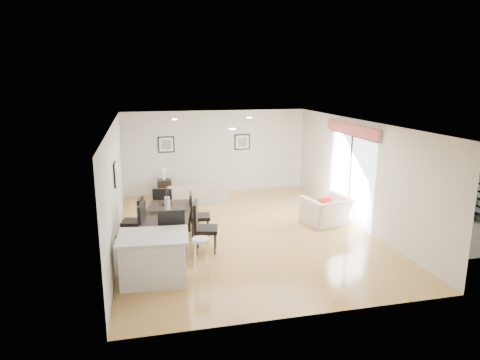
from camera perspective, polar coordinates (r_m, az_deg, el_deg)
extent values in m
plane|color=tan|center=(10.70, 0.53, -6.87)|extent=(8.00, 8.00, 0.00)
cube|color=silver|center=(14.16, -3.29, 3.78)|extent=(6.00, 0.04, 2.70)
cube|color=silver|center=(6.66, 8.76, -7.47)|extent=(6.00, 0.04, 2.70)
cube|color=silver|center=(10.06, -16.31, -0.70)|extent=(0.04, 8.00, 2.70)
cube|color=silver|center=(11.38, 15.38, 0.96)|extent=(0.04, 8.00, 2.70)
cube|color=white|center=(10.09, 0.56, 7.67)|extent=(6.00, 8.00, 0.02)
imported|color=#A29A84|center=(13.14, -6.48, -1.70)|extent=(2.15, 0.98, 0.61)
imported|color=silver|center=(11.30, 11.50, -4.07)|extent=(1.33, 1.23, 0.73)
imported|color=#395D27|center=(12.85, 27.69, -3.28)|extent=(0.65, 0.57, 0.72)
imported|color=#395D27|center=(14.47, 21.32, -1.19)|extent=(0.34, 0.34, 0.59)
cube|color=black|center=(9.68, -9.62, -4.36)|extent=(1.28, 2.09, 0.07)
cylinder|color=black|center=(9.02, -12.80, -8.61)|extent=(0.08, 0.08, 0.75)
cylinder|color=black|center=(10.72, -11.33, -4.97)|extent=(0.08, 0.08, 0.75)
cylinder|color=black|center=(8.93, -7.35, -8.62)|extent=(0.08, 0.08, 0.75)
cylinder|color=black|center=(10.64, -6.78, -4.94)|extent=(0.08, 0.08, 0.75)
cube|color=black|center=(9.29, -14.22, -6.98)|extent=(0.64, 0.64, 0.09)
cube|color=black|center=(9.13, -12.92, -5.03)|extent=(0.19, 0.54, 0.64)
cylinder|color=black|center=(9.63, -15.05, -8.14)|extent=(0.04, 0.04, 0.49)
cylinder|color=black|center=(9.54, -12.59, -8.22)|extent=(0.04, 0.04, 0.49)
cylinder|color=black|center=(9.26, -15.70, -9.08)|extent=(0.04, 0.04, 0.49)
cylinder|color=black|center=(9.16, -13.14, -9.17)|extent=(0.04, 0.04, 0.49)
cube|color=black|center=(10.24, -14.13, -5.46)|extent=(0.55, 0.55, 0.08)
cube|color=black|center=(10.11, -13.10, -3.90)|extent=(0.15, 0.47, 0.56)
cylinder|color=black|center=(10.53, -14.81, -6.44)|extent=(0.04, 0.04, 0.43)
cylinder|color=black|center=(10.45, -12.85, -6.48)|extent=(0.04, 0.04, 0.43)
cylinder|color=black|center=(10.20, -15.28, -7.13)|extent=(0.04, 0.04, 0.43)
cylinder|color=black|center=(10.12, -13.26, -7.17)|extent=(0.04, 0.04, 0.43)
cube|color=black|center=(9.39, -4.55, -6.59)|extent=(0.60, 0.60, 0.09)
cube|color=black|center=(9.30, -5.94, -4.74)|extent=(0.17, 0.51, 0.60)
cylinder|color=black|center=(9.29, -3.36, -8.60)|extent=(0.04, 0.04, 0.46)
cylinder|color=black|center=(9.31, -5.82, -8.59)|extent=(0.04, 0.04, 0.46)
cylinder|color=black|center=(9.66, -3.28, -7.72)|extent=(0.04, 0.04, 0.46)
cylinder|color=black|center=(9.68, -5.63, -7.71)|extent=(0.04, 0.04, 0.46)
cube|color=black|center=(10.31, -5.37, -4.91)|extent=(0.52, 0.52, 0.08)
cube|color=black|center=(10.22, -6.58, -3.35)|extent=(0.11, 0.48, 0.57)
cylinder|color=black|center=(10.23, -4.25, -6.59)|extent=(0.04, 0.04, 0.44)
cylinder|color=black|center=(10.22, -6.36, -6.65)|extent=(0.04, 0.04, 0.44)
cylinder|color=black|center=(10.58, -4.36, -5.90)|extent=(0.04, 0.04, 0.44)
cylinder|color=black|center=(10.57, -6.40, -5.96)|extent=(0.04, 0.04, 0.44)
cube|color=black|center=(8.54, -8.98, -8.61)|extent=(0.56, 0.56, 0.09)
cube|color=black|center=(8.64, -9.09, -6.00)|extent=(0.53, 0.10, 0.63)
cylinder|color=black|center=(8.46, -10.30, -10.99)|extent=(0.04, 0.04, 0.48)
cylinder|color=black|center=(8.84, -10.30, -9.89)|extent=(0.04, 0.04, 0.48)
cylinder|color=black|center=(8.47, -7.45, -10.87)|extent=(0.04, 0.04, 0.48)
cylinder|color=black|center=(8.85, -7.58, -9.78)|extent=(0.04, 0.04, 0.48)
cube|color=black|center=(11.02, -10.01, -3.85)|extent=(0.58, 0.58, 0.08)
cube|color=black|center=(10.74, -10.29, -2.64)|extent=(0.48, 0.18, 0.57)
cylinder|color=black|center=(11.24, -8.83, -4.85)|extent=(0.04, 0.04, 0.44)
cylinder|color=black|center=(10.89, -9.18, -5.46)|extent=(0.04, 0.04, 0.44)
cylinder|color=black|center=(11.31, -10.70, -4.81)|extent=(0.04, 0.04, 0.44)
cylinder|color=black|center=(10.97, -11.11, -5.41)|extent=(0.04, 0.04, 0.44)
cylinder|color=white|center=(9.62, -9.67, -3.20)|extent=(0.12, 0.12, 0.34)
cylinder|color=black|center=(9.69, -7.89, -4.05)|extent=(0.33, 0.33, 0.01)
cylinder|color=black|center=(9.68, -7.89, -3.88)|extent=(0.18, 0.18, 0.05)
cylinder|color=black|center=(10.19, -9.83, -3.25)|extent=(0.33, 0.33, 0.01)
cylinder|color=black|center=(10.18, -9.84, -3.09)|extent=(0.18, 0.18, 0.05)
cylinder|color=black|center=(9.66, -11.38, -4.24)|extent=(0.33, 0.33, 0.01)
cylinder|color=black|center=(9.65, -11.39, -4.08)|extent=(0.18, 0.18, 0.05)
cylinder|color=black|center=(9.16, -9.41, -5.15)|extent=(0.33, 0.33, 0.01)
cylinder|color=black|center=(9.15, -9.42, -4.97)|extent=(0.18, 0.18, 0.05)
cube|color=black|center=(11.44, -8.47, -4.54)|extent=(1.11, 0.71, 0.43)
cube|color=black|center=(13.89, -10.03, -1.09)|extent=(0.43, 0.43, 0.57)
cylinder|color=white|center=(13.80, -10.09, 0.36)|extent=(0.09, 0.09, 0.16)
cone|color=silver|center=(13.76, -10.12, 1.09)|extent=(0.19, 0.19, 0.21)
cube|color=#AD1617|center=(11.10, 11.28, -3.14)|extent=(0.37, 0.24, 0.35)
cube|color=white|center=(8.25, -11.40, -10.33)|extent=(1.25, 0.98, 0.84)
cube|color=silver|center=(8.09, -11.55, -7.41)|extent=(1.36, 1.08, 0.06)
cylinder|color=silver|center=(8.20, -5.22, -7.94)|extent=(0.34, 0.34, 0.05)
cylinder|color=silver|center=(8.45, -4.50, -9.91)|extent=(0.02, 0.02, 0.73)
cylinder|color=silver|center=(8.43, -6.06, -10.03)|extent=(0.02, 0.02, 0.73)
cylinder|color=silver|center=(8.22, -5.86, -10.65)|extent=(0.02, 0.02, 0.73)
cylinder|color=silver|center=(8.25, -4.25, -10.53)|extent=(0.02, 0.02, 0.73)
cube|color=black|center=(13.90, -9.81, 4.69)|extent=(0.52, 0.03, 0.52)
cube|color=white|center=(13.90, -9.81, 4.69)|extent=(0.44, 0.04, 0.44)
cube|color=#51514C|center=(13.90, -9.81, 4.69)|extent=(0.30, 0.04, 0.30)
cube|color=black|center=(14.26, 0.30, 5.10)|extent=(0.52, 0.03, 0.52)
cube|color=white|center=(14.26, 0.30, 5.10)|extent=(0.44, 0.04, 0.44)
cube|color=#51514C|center=(14.26, 0.30, 5.10)|extent=(0.30, 0.04, 0.30)
cube|color=black|center=(9.79, -16.31, 0.73)|extent=(0.03, 0.52, 0.52)
cube|color=white|center=(9.79, -16.31, 0.73)|extent=(0.04, 0.44, 0.44)
cube|color=#51514C|center=(9.79, -16.31, 0.73)|extent=(0.04, 0.30, 0.30)
cube|color=white|center=(11.68, 14.54, 0.19)|extent=(0.02, 2.40, 2.25)
cube|color=black|center=(11.67, 14.45, 0.19)|extent=(0.03, 0.05, 2.25)
cube|color=black|center=(11.47, 14.78, 5.76)|extent=(0.03, 2.50, 0.05)
cube|color=maroon|center=(11.44, 14.65, 6.55)|extent=(0.10, 2.70, 0.28)
plane|color=gray|center=(13.01, 22.19, -4.19)|extent=(6.00, 6.00, 0.00)
cube|color=#323234|center=(13.51, 26.69, -0.05)|extent=(0.08, 5.50, 1.80)
cube|color=brown|center=(15.28, 20.62, 2.32)|extent=(0.35, 0.35, 2.00)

